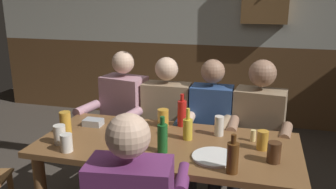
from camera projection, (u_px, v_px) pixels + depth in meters
name	position (u px, v px, depth m)	size (l,w,h in m)	color
back_wall_wainscot	(217.00, 83.00, 4.89)	(6.55, 0.12, 1.06)	brown
dining_table	(167.00, 157.00, 2.43)	(1.75, 0.80, 0.76)	brown
person_0	(120.00, 115.00, 3.16)	(0.56, 0.59, 1.24)	#B78493
person_1	(164.00, 122.00, 3.05)	(0.56, 0.53, 1.21)	#997F60
person_2	(209.00, 127.00, 2.95)	(0.49, 0.54, 1.21)	#2D4C84
person_3	(257.00, 128.00, 2.86)	(0.57, 0.58, 1.23)	#997F60
table_candle	(253.00, 136.00, 2.41)	(0.04, 0.04, 0.08)	#F9E08C
condiment_caddy	(93.00, 122.00, 2.70)	(0.14, 0.10, 0.05)	#B2B7BC
plate_0	(214.00, 157.00, 2.17)	(0.28, 0.28, 0.01)	white
plate_1	(131.00, 128.00, 2.63)	(0.25, 0.25, 0.01)	white
bottle_0	(162.00, 138.00, 2.23)	(0.07, 0.07, 0.24)	#195923
bottle_1	(182.00, 113.00, 2.67)	(0.07, 0.07, 0.25)	red
bottle_2	(188.00, 128.00, 2.43)	(0.07, 0.07, 0.22)	gold
bottle_3	(233.00, 157.00, 1.97)	(0.07, 0.07, 0.23)	#593314
pint_glass_0	(65.00, 122.00, 2.55)	(0.08, 0.08, 0.16)	gold
pint_glass_1	(163.00, 118.00, 2.68)	(0.08, 0.08, 0.13)	gold
pint_glass_2	(274.00, 152.00, 2.10)	(0.08, 0.08, 0.13)	#4C2D19
pint_glass_3	(263.00, 140.00, 2.28)	(0.07, 0.07, 0.13)	gold
pint_glass_4	(219.00, 126.00, 2.50)	(0.07, 0.07, 0.14)	white
pint_glass_5	(143.00, 136.00, 2.37)	(0.07, 0.07, 0.10)	#4C2D19
pint_glass_6	(60.00, 135.00, 2.36)	(0.08, 0.08, 0.13)	white
pint_glass_7	(66.00, 143.00, 2.25)	(0.08, 0.08, 0.12)	white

